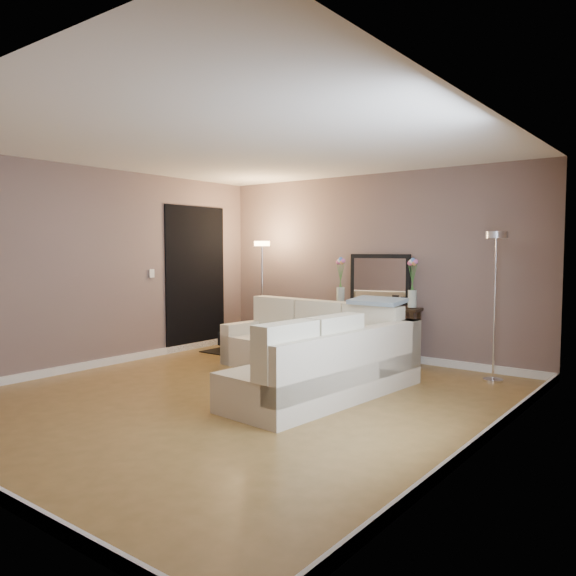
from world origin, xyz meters
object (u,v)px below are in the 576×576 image
Objects in this scene: sectional_sofa at (314,354)px; console_table at (370,330)px; floor_lamp_unlit at (496,276)px; floor_lamp_lit at (262,273)px.

console_table is at bearing 93.83° from sectional_sofa.
sectional_sofa is at bearing -141.30° from floor_lamp_unlit.
sectional_sofa is at bearing -86.17° from console_table.
floor_lamp_lit is at bearing -171.85° from console_table.
console_table is 0.76× the size of floor_lamp_lit.
console_table is 0.73× the size of floor_lamp_unlit.
sectional_sofa is 1.58× the size of floor_lamp_lit.
floor_lamp_lit reaches higher than console_table.
sectional_sofa is 2.07× the size of console_table.
floor_lamp_lit reaches higher than sectional_sofa.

